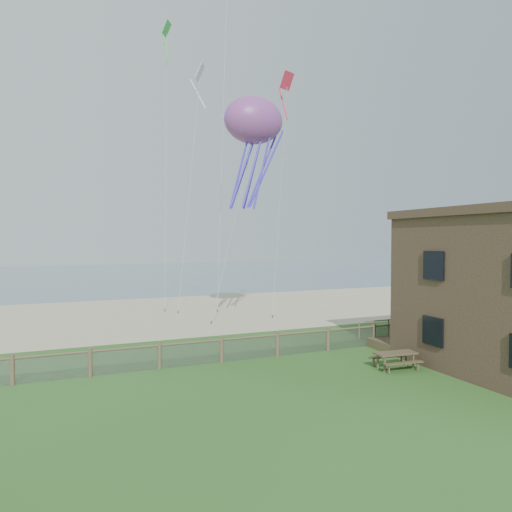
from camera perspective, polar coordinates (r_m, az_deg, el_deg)
The scene contains 10 objects.
ground at distance 18.85m, azimuth 10.87°, elevation -16.41°, with size 160.00×160.00×0.00m, color #2B521C.
sand_beach at distance 38.66m, azimuth -7.60°, elevation -6.85°, with size 72.00×20.00×0.02m, color #BBB087.
ocean at distance 81.71m, azimuth -15.67°, elevation -2.24°, with size 160.00×68.00×0.02m, color slate.
chainlink_fence at distance 23.74m, azimuth 2.69°, elevation -11.13°, with size 36.20×0.20×1.25m, color #4E3D2C, non-canonical shape.
motel_deck at distance 30.87m, azimuth 26.21°, elevation -8.83°, with size 15.00×2.00×0.50m, color brown.
picnic_table at distance 22.51m, azimuth 17.03°, elevation -12.30°, with size 1.97×1.49×0.83m, color brown, non-canonical shape.
octopus_kite at distance 30.60m, azimuth -0.31°, elevation 12.98°, with size 3.77×2.66×7.75m, color #E35923, non-canonical shape.
kite_white at distance 35.45m, azimuth -7.04°, elevation 20.57°, with size 1.24×0.70×2.89m, color white, non-canonical shape.
kite_red at distance 32.19m, azimuth 3.89°, elevation 19.62°, with size 1.14×0.70×2.82m, color #DE2746, non-canonical shape.
kite_green at distance 37.29m, azimuth -11.11°, elevation 25.20°, with size 1.04×0.70×2.35m, color green, non-canonical shape.
Camera 1 is at (-9.92, -14.89, 5.94)m, focal length 32.00 mm.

